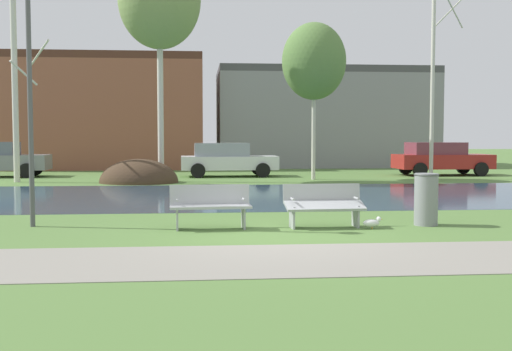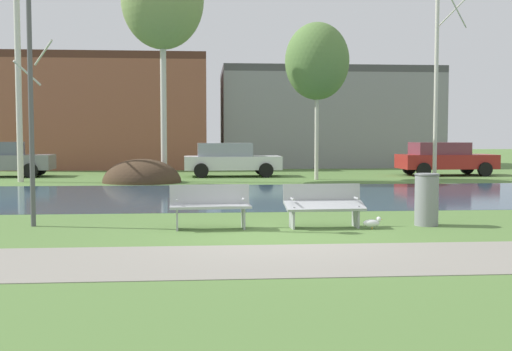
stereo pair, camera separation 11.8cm
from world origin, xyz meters
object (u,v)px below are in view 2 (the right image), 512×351
parked_hatch_third_red (444,158)px  streetlamp (29,40)px  parked_sedan_second_white (230,159)px  bench_right (324,204)px  seagull (372,223)px  trash_bin (427,199)px  bench_left (210,205)px

parked_hatch_third_red → streetlamp: bearing=-133.7°
parked_sedan_second_white → bench_right: bearing=-85.5°
seagull → streetlamp: (-6.80, 0.97, 3.63)m
bench_right → parked_hatch_third_red: size_ratio=0.37×
trash_bin → streetlamp: (-8.05, 0.55, 3.20)m
seagull → streetlamp: size_ratio=0.07×
trash_bin → bench_right: bearing=-177.5°
bench_left → parked_sedan_second_white: bearing=86.3°
seagull → parked_hatch_third_red: size_ratio=0.09×
bench_right → trash_bin: size_ratio=1.51×
parked_sedan_second_white → parked_hatch_third_red: (9.91, -0.04, 0.01)m
streetlamp → parked_hatch_third_red: size_ratio=1.29×
bench_left → streetlamp: size_ratio=0.29×
bench_left → parked_hatch_third_red: parked_hatch_third_red is taller
parked_sedan_second_white → parked_hatch_third_red: size_ratio=0.99×
seagull → streetlamp: bearing=171.9°
trash_bin → seagull: bearing=-161.3°
seagull → streetlamp: streetlamp is taller
bench_right → trash_bin: bearing=2.5°
bench_left → parked_hatch_third_red: 19.29m
trash_bin → parked_hatch_third_red: 17.07m
bench_left → trash_bin: size_ratio=1.51×
parked_sedan_second_white → parked_hatch_third_red: 9.91m
trash_bin → streetlamp: streetlamp is taller
bench_left → trash_bin: 4.44m
seagull → trash_bin: bearing=18.7°
parked_hatch_third_red → parked_sedan_second_white: bearing=179.8°
parked_hatch_third_red → seagull: bearing=-115.5°
streetlamp → parked_hatch_third_red: bearing=46.3°
streetlamp → seagull: bearing=-8.1°
streetlamp → parked_sedan_second_white: 16.24m
bench_left → streetlamp: 4.92m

